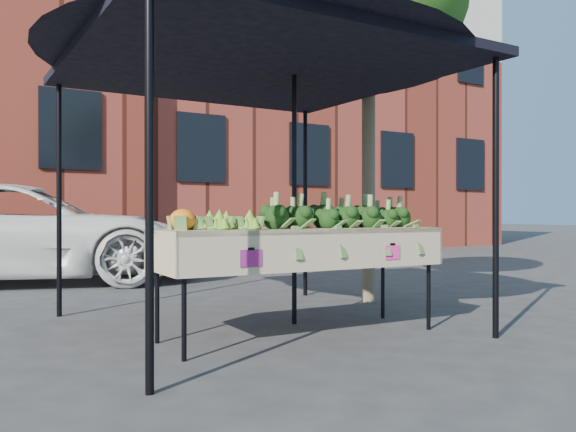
# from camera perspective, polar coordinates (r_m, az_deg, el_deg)

# --- Properties ---
(ground) EXTENTS (90.00, 90.00, 0.00)m
(ground) POSITION_cam_1_polar(r_m,az_deg,el_deg) (5.12, 2.19, -11.26)
(ground) COLOR #2C2C2F
(table) EXTENTS (2.42, 0.87, 0.90)m
(table) POSITION_cam_1_polar(r_m,az_deg,el_deg) (4.88, 1.22, -6.48)
(table) COLOR #B9AC89
(table) RESTS_ON ground
(canopy) EXTENTS (3.16, 3.16, 2.74)m
(canopy) POSITION_cam_1_polar(r_m,az_deg,el_deg) (5.29, -3.08, 4.02)
(canopy) COLOR black
(canopy) RESTS_ON ground
(broccoli_heap) EXTENTS (1.60, 0.57, 0.26)m
(broccoli_heap) POSITION_cam_1_polar(r_m,az_deg,el_deg) (5.08, 4.79, 0.36)
(broccoli_heap) COLOR black
(broccoli_heap) RESTS_ON table
(romanesco_cluster) EXTENTS (0.43, 0.57, 0.20)m
(romanesco_cluster) POSITION_cam_1_polar(r_m,az_deg,el_deg) (4.56, -6.12, -0.01)
(romanesco_cluster) COLOR #73AF2C
(romanesco_cluster) RESTS_ON table
(cauliflower_pair) EXTENTS (0.20, 0.20, 0.18)m
(cauliflower_pair) POSITION_cam_1_polar(r_m,az_deg,el_deg) (4.33, -10.27, -0.16)
(cauliflower_pair) COLOR orange
(cauliflower_pair) RESTS_ON table
(vehicle) EXTENTS (2.11, 2.73, 5.22)m
(vehicle) POSITION_cam_1_polar(r_m,az_deg,el_deg) (9.60, -24.34, 9.75)
(vehicle) COLOR white
(vehicle) RESTS_ON ground
(street_tree) EXTENTS (2.26, 2.26, 4.46)m
(street_tree) POSITION_cam_1_polar(r_m,az_deg,el_deg) (6.91, 7.89, 10.30)
(street_tree) COLOR #1E4C14
(street_tree) RESTS_ON ground
(building_right) EXTENTS (12.00, 8.00, 8.50)m
(building_right) POSITION_cam_1_polar(r_m,az_deg,el_deg) (19.60, -0.67, 9.73)
(building_right) COLOR maroon
(building_right) RESTS_ON ground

